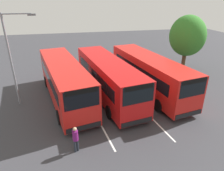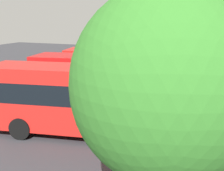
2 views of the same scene
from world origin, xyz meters
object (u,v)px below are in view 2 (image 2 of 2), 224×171
at_px(bus_center_left, 124,82).
at_px(street_lamp, 158,34).
at_px(bus_far_left, 144,72).
at_px(pedestrian, 57,78).
at_px(bus_center_right, 98,99).
at_px(depot_tree, 164,87).

bearing_deg(bus_center_left, street_lamp, -101.01).
bearing_deg(bus_far_left, pedestrian, -7.22).
height_order(bus_far_left, bus_center_right, same).
bearing_deg(bus_center_right, bus_center_left, -97.76).
distance_m(street_lamp, depot_tree, 17.74).
xyz_separation_m(bus_center_right, street_lamp, (-0.06, -11.01, 2.32)).
height_order(bus_center_left, street_lamp, street_lamp).
bearing_deg(bus_center_left, pedestrian, -35.54).
bearing_deg(bus_center_right, depot_tree, 116.02).
bearing_deg(pedestrian, bus_center_right, -71.77).
relative_size(bus_far_left, bus_center_left, 1.00).
relative_size(bus_center_right, depot_tree, 1.73).
relative_size(bus_center_left, pedestrian, 6.73).
distance_m(bus_center_left, pedestrian, 7.22).
xyz_separation_m(bus_center_left, pedestrian, (6.45, -3.15, -0.85)).
height_order(bus_far_left, depot_tree, depot_tree).
height_order(bus_far_left, bus_center_left, same).
relative_size(bus_far_left, bus_center_right, 1.00).
height_order(pedestrian, depot_tree, depot_tree).
bearing_deg(bus_far_left, street_lamp, -102.05).
xyz_separation_m(bus_center_right, pedestrian, (6.58, -6.98, -0.85)).
height_order(bus_center_left, bus_center_right, same).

